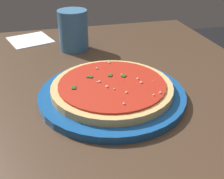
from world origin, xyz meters
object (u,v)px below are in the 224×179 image
at_px(serving_plate, 112,94).
at_px(pizza, 112,87).
at_px(napkin_folded_right, 30,40).
at_px(cup_tall_drink, 73,30).

bearing_deg(serving_plate, pizza, 152.42).
relative_size(serving_plate, napkin_folded_right, 2.43).
bearing_deg(napkin_folded_right, cup_tall_drink, 48.25).
bearing_deg(pizza, cup_tall_drink, -172.54).
bearing_deg(pizza, napkin_folded_right, -157.93).
xyz_separation_m(serving_plate, cup_tall_drink, (-0.31, -0.04, 0.05)).
bearing_deg(napkin_folded_right, pizza, 22.07).
bearing_deg(cup_tall_drink, napkin_folded_right, -131.75).
height_order(pizza, napkin_folded_right, pizza).
bearing_deg(napkin_folded_right, serving_plate, 22.06).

